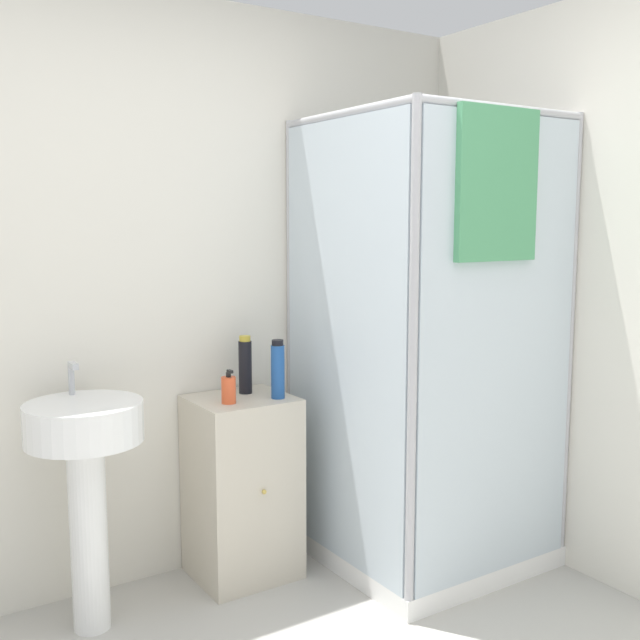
% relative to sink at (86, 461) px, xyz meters
% --- Properties ---
extents(wall_back, '(6.40, 0.06, 2.50)m').
position_rel_sink_xyz_m(wall_back, '(0.30, 0.31, 0.58)').
color(wall_back, silver).
rests_on(wall_back, ground_plane).
extents(shower_enclosure, '(0.93, 0.96, 2.02)m').
position_rel_sink_xyz_m(shower_enclosure, '(1.44, -0.27, -0.12)').
color(shower_enclosure, white).
rests_on(shower_enclosure, ground_plane).
extents(vanity_cabinet, '(0.43, 0.41, 0.80)m').
position_rel_sink_xyz_m(vanity_cabinet, '(0.69, 0.08, -0.26)').
color(vanity_cabinet, beige).
rests_on(vanity_cabinet, ground_plane).
extents(sink, '(0.44, 0.44, 1.02)m').
position_rel_sink_xyz_m(sink, '(0.00, 0.00, 0.00)').
color(sink, white).
rests_on(sink, ground_plane).
extents(soap_dispenser, '(0.06, 0.06, 0.14)m').
position_rel_sink_xyz_m(soap_dispenser, '(0.61, 0.02, 0.20)').
color(soap_dispenser, '#E5562D').
rests_on(soap_dispenser, vanity_cabinet).
extents(shampoo_bottle_tall_black, '(0.06, 0.06, 0.26)m').
position_rel_sink_xyz_m(shampoo_bottle_tall_black, '(0.75, 0.14, 0.26)').
color(shampoo_bottle_tall_black, black).
rests_on(shampoo_bottle_tall_black, vanity_cabinet).
extents(shampoo_bottle_blue, '(0.06, 0.06, 0.25)m').
position_rel_sink_xyz_m(shampoo_bottle_blue, '(0.82, -0.02, 0.26)').
color(shampoo_bottle_blue, '#1E4C93').
rests_on(shampoo_bottle_blue, vanity_cabinet).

